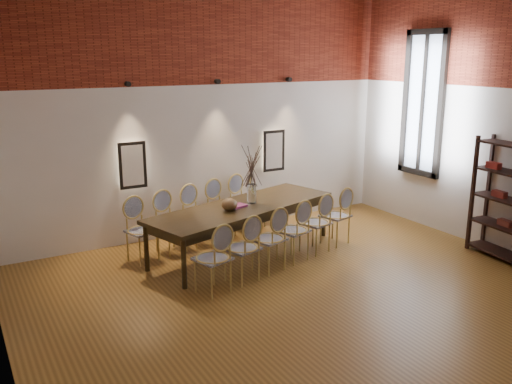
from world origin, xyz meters
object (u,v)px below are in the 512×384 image
chair_far_e (244,203)px  bowl (229,204)px  chair_far_c (197,216)px  vase (252,194)px  book (238,206)px  chair_near_e (315,223)px  dining_table (243,229)px  chair_near_d (293,230)px  chair_far_f (265,198)px  chair_near_b (242,248)px  chair_near_c (269,239)px  chair_near_f (335,216)px  chair_far_b (171,223)px  chair_near_a (213,258)px  chair_far_a (142,231)px  shelving_rack (505,200)px  chair_far_d (221,210)px

chair_far_e → bowl: 1.44m
chair_far_c → vase: bearing=120.0°
bowl → book: size_ratio=0.92×
chair_near_e → vase: size_ratio=3.13×
dining_table → chair_near_d: bearing=-71.6°
chair_near_e → chair_far_f: (0.08, 1.65, 0.00)m
chair_near_d → chair_far_c: (-0.93, 1.37, 0.00)m
chair_near_b → chair_near_c: same height
dining_table → chair_near_e: 1.11m
chair_near_c → vase: (0.22, 0.88, 0.43)m
chair_near_b → bowl: size_ratio=3.92×
chair_near_f → chair_far_e: same height
chair_far_e → dining_table: bearing=45.0°
dining_table → chair_far_e: bearing=45.0°
chair_near_c → chair_near_d: bearing=-0.0°
chair_near_d → bowl: size_ratio=3.92×
chair_far_e → vase: size_ratio=3.13×
chair_near_e → chair_far_b: same height
chair_near_e → chair_near_f: size_ratio=1.00×
chair_near_a → chair_far_e: (1.59, 2.07, 0.00)m
vase → dining_table: bearing=-164.4°
chair_far_c → bowl: (0.16, -0.82, 0.37)m
chair_near_d → chair_near_b: bearing=180.0°
dining_table → chair_near_e: size_ratio=3.34×
chair_near_a → vase: bearing=27.6°
book → dining_table: bearing=17.4°
bowl → chair_far_f: bearing=42.7°
chair_near_f → chair_far_f: bearing=90.0°
chair_near_b → book: size_ratio=3.62×
chair_near_c → book: size_ratio=3.62×
chair_near_e → book: size_ratio=3.62×
chair_near_e → chair_far_a: same height
bowl → chair_far_a: bearing=155.2°
chair_far_e → bowl: size_ratio=3.92×
chair_near_e → shelving_rack: bearing=-50.3°
chair_far_b → chair_far_d: bearing=180.0°
chair_far_c → book: (0.35, -0.72, 0.30)m
chair_near_d → book: 0.91m
chair_near_a → bowl: chair_near_a is taller
chair_near_c → chair_far_b: same height
chair_near_f → shelving_rack: size_ratio=0.52×
chair_near_c → chair_near_d: same height
dining_table → chair_near_a: chair_near_a is taller
chair_near_c → chair_far_e: (0.58, 1.79, 0.00)m
chair_near_c → chair_near_e: bearing=-0.0°
chair_far_b → chair_far_e: bearing=180.0°
vase → bowl: vase is taller
chair_far_c → vase: 1.00m
chair_far_d → vase: vase is taller
chair_near_b → chair_far_e: bearing=45.0°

